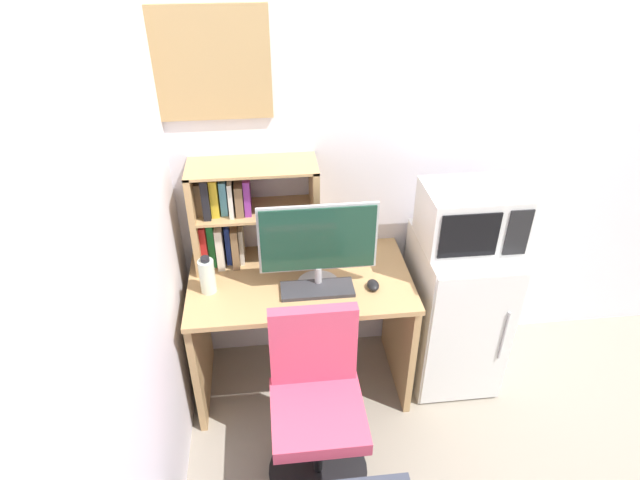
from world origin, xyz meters
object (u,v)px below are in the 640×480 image
object	(u,v)px
computer_mouse	(373,285)
hutch_bookshelf	(237,212)
microwave	(470,217)
desk_chair	(316,411)
monitor	(318,243)
keyboard	(317,289)
water_bottle	(207,276)
mini_fridge	(454,310)
wall_corkboard	(209,64)

from	to	relation	value
computer_mouse	hutch_bookshelf	bearing A→B (deg)	153.57
hutch_bookshelf	computer_mouse	xyz separation A→B (m)	(0.66, -0.33, -0.28)
computer_mouse	microwave	distance (m)	0.60
computer_mouse	desk_chair	xyz separation A→B (m)	(-0.33, -0.43, -0.38)
desk_chair	monitor	bearing A→B (deg)	82.75
monitor	keyboard	distance (m)	0.25
hutch_bookshelf	desk_chair	bearing A→B (deg)	-66.62
microwave	desk_chair	size ratio (longest dim) A/B	0.53
keyboard	water_bottle	xyz separation A→B (m)	(-0.54, 0.06, 0.08)
keyboard	computer_mouse	distance (m)	0.28
computer_mouse	mini_fridge	bearing A→B (deg)	15.16
hutch_bookshelf	microwave	bearing A→B (deg)	-9.05
desk_chair	keyboard	bearing A→B (deg)	83.21
computer_mouse	microwave	xyz separation A→B (m)	(0.51, 0.14, 0.28)
keyboard	microwave	size ratio (longest dim) A/B	0.75
water_bottle	desk_chair	world-z (taller)	water_bottle
hutch_bookshelf	mini_fridge	world-z (taller)	hutch_bookshelf
monitor	water_bottle	world-z (taller)	monitor
monitor	mini_fridge	xyz separation A→B (m)	(0.78, 0.08, -0.56)
computer_mouse	mini_fridge	world-z (taller)	mini_fridge
desk_chair	wall_corkboard	size ratio (longest dim) A/B	1.60
monitor	microwave	distance (m)	0.79
keyboard	wall_corkboard	bearing A→B (deg)	136.40
microwave	wall_corkboard	xyz separation A→B (m)	(-1.24, 0.29, 0.71)
water_bottle	mini_fridge	xyz separation A→B (m)	(1.33, 0.07, -0.40)
keyboard	mini_fridge	bearing A→B (deg)	9.27
water_bottle	wall_corkboard	size ratio (longest dim) A/B	0.36
monitor	desk_chair	size ratio (longest dim) A/B	0.64
hutch_bookshelf	microwave	xyz separation A→B (m)	(1.17, -0.19, 0.01)
hutch_bookshelf	monitor	distance (m)	0.48
water_bottle	wall_corkboard	distance (m)	1.00
monitor	water_bottle	distance (m)	0.57
computer_mouse	desk_chair	size ratio (longest dim) A/B	0.10
water_bottle	microwave	xyz separation A→B (m)	(1.33, 0.07, 0.21)
computer_mouse	microwave	world-z (taller)	microwave
keyboard	mini_fridge	xyz separation A→B (m)	(0.79, 0.13, -0.32)
water_bottle	desk_chair	distance (m)	0.84
mini_fridge	monitor	bearing A→B (deg)	-174.12
desk_chair	microwave	bearing A→B (deg)	34.11
mini_fridge	desk_chair	xyz separation A→B (m)	(-0.85, -0.57, -0.06)
mini_fridge	wall_corkboard	bearing A→B (deg)	166.52
hutch_bookshelf	computer_mouse	distance (m)	0.79
keyboard	computer_mouse	bearing A→B (deg)	-1.93
computer_mouse	wall_corkboard	xyz separation A→B (m)	(-0.73, 0.44, 1.00)
mini_fridge	hutch_bookshelf	bearing A→B (deg)	170.81
monitor	wall_corkboard	size ratio (longest dim) A/B	1.03
monitor	microwave	size ratio (longest dim) A/B	1.20
monitor	mini_fridge	bearing A→B (deg)	5.88
hutch_bookshelf	water_bottle	distance (m)	0.36
monitor	mini_fridge	world-z (taller)	monitor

